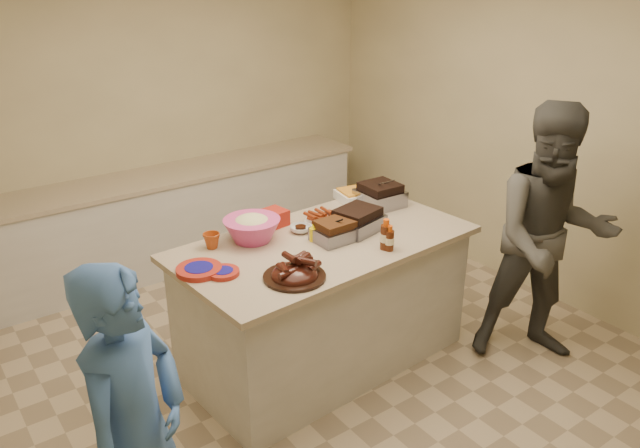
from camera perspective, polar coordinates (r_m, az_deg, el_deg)
room at (r=4.53m, az=-0.25°, el=-13.29°), size 4.50×5.00×2.70m
back_counter at (r=6.01m, az=-12.59°, el=0.67°), size 3.60×0.64×0.90m
island at (r=4.65m, az=0.37°, el=-12.21°), size 2.07×1.19×0.95m
rib_platter at (r=3.69m, az=-2.34°, el=-4.97°), size 0.39×0.39×0.15m
pulled_pork_tray at (r=4.17m, az=1.47°, el=-1.47°), size 0.30×0.23×0.09m
brisket_tray at (r=4.33m, az=3.41°, el=-0.56°), size 0.39×0.35×0.10m
roasting_pan at (r=4.78m, az=5.47°, el=1.70°), size 0.31×0.31×0.12m
coleslaw_bowl at (r=4.19m, az=-6.19°, el=-1.49°), size 0.41×0.41×0.26m
sausage_plate at (r=4.45m, az=0.50°, el=0.13°), size 0.33×0.33×0.05m
mac_cheese_dish at (r=4.90m, az=3.59°, el=2.29°), size 0.37×0.30×0.09m
bbq_bottle_a at (r=4.07m, az=5.97°, el=-2.27°), size 0.07×0.07×0.21m
bbq_bottle_b at (r=4.05m, az=6.33°, el=-2.40°), size 0.06×0.06×0.17m
mustard_bottle at (r=4.16m, az=-0.66°, el=-1.57°), size 0.05×0.05×0.12m
sauce_bowl at (r=4.30m, az=-1.78°, el=-0.73°), size 0.15×0.06×0.15m
plate_stack_large at (r=3.82m, az=-10.99°, el=-4.36°), size 0.29×0.29×0.03m
plate_stack_small at (r=3.77m, az=-8.84°, el=-4.58°), size 0.21×0.21×0.03m
plastic_cup at (r=4.12m, az=-9.83°, el=-2.17°), size 0.12×0.11×0.11m
basket_stack at (r=4.40m, az=-4.51°, el=-0.18°), size 0.24×0.20×0.11m
guest_gray at (r=4.97m, az=18.82°, el=-11.01°), size 1.84×2.03×0.70m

